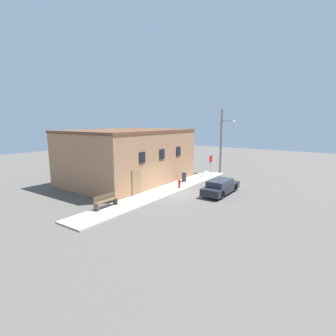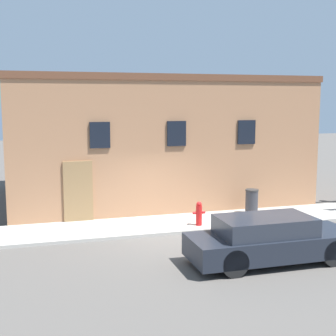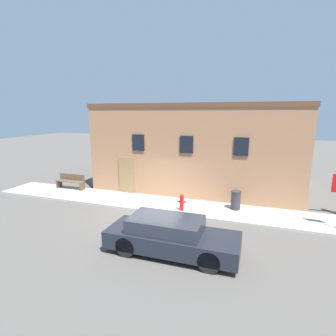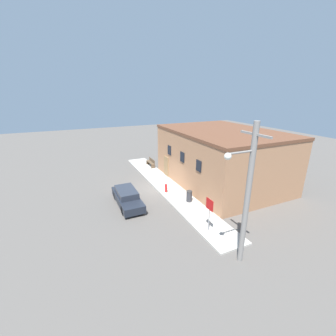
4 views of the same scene
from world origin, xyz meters
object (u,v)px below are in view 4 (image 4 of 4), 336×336
at_px(fire_hydrant, 166,188).
at_px(parked_car, 127,197).
at_px(trash_bin, 189,196).
at_px(utility_pole, 247,193).
at_px(bench, 151,162).
at_px(stop_sign, 209,209).

height_order(fire_hydrant, parked_car, parked_car).
bearing_deg(parked_car, trash_bin, 69.15).
bearing_deg(trash_bin, fire_hydrant, -157.84).
distance_m(utility_pole, parked_car, 10.05).
bearing_deg(parked_car, bench, 148.28).
xyz_separation_m(bench, utility_pole, (16.79, -1.22, 3.40)).
xyz_separation_m(stop_sign, utility_pole, (2.85, 0.02, 2.28)).
relative_size(stop_sign, parked_car, 0.50).
bearing_deg(utility_pole, bench, 175.84).
distance_m(stop_sign, bench, 14.04).
relative_size(fire_hydrant, stop_sign, 0.36).
xyz_separation_m(stop_sign, bench, (-13.94, 1.24, -1.13)).
bearing_deg(utility_pole, trash_bin, 172.79).
relative_size(stop_sign, utility_pole, 0.30).
relative_size(fire_hydrant, trash_bin, 0.89).
height_order(stop_sign, bench, stop_sign).
height_order(fire_hydrant, utility_pole, utility_pole).
relative_size(bench, utility_pole, 0.24).
distance_m(bench, utility_pole, 17.17).
height_order(fire_hydrant, trash_bin, trash_bin).
xyz_separation_m(bench, trash_bin, (9.88, -0.35, 0.00)).
height_order(bench, parked_car, parked_car).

